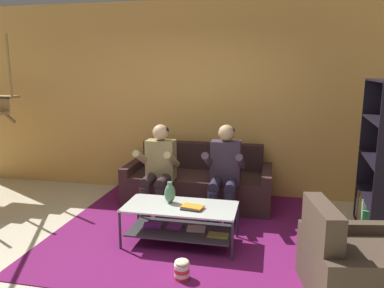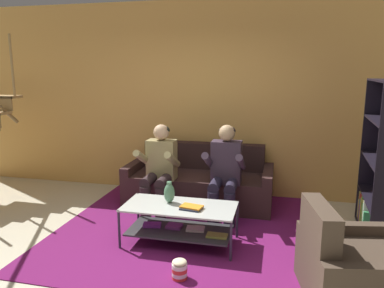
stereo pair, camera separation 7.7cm
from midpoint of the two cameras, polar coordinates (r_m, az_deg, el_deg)
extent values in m
plane|color=beige|center=(3.81, -4.62, -18.67)|extent=(16.80, 16.80, 0.00)
cube|color=#DBA04E|center=(5.71, 2.36, 6.79)|extent=(8.40, 0.12, 2.90)
cylinder|color=#AA854E|center=(6.24, -26.44, 10.72)|extent=(0.04, 0.04, 0.90)
cube|color=#352120|center=(5.40, 0.49, -6.83)|extent=(1.80, 0.85, 0.44)
cube|color=black|center=(5.60, 1.20, -1.75)|extent=(1.80, 0.18, 0.39)
cube|color=#352120|center=(5.65, -9.17, -5.51)|extent=(0.13, 0.85, 0.56)
cube|color=#352120|center=(5.28, 10.87, -6.79)|extent=(0.13, 0.85, 0.56)
cylinder|color=#2D2022|center=(4.87, -7.60, -8.98)|extent=(0.14, 0.14, 0.44)
cylinder|color=#2D2022|center=(4.81, -5.32, -9.20)|extent=(0.14, 0.14, 0.44)
cylinder|color=#2D2022|center=(4.95, -6.97, -5.44)|extent=(0.14, 0.42, 0.14)
cylinder|color=#2D2022|center=(4.89, -4.75, -5.60)|extent=(0.14, 0.42, 0.14)
cube|color=#908252|center=(5.05, -5.18, -2.40)|extent=(0.38, 0.22, 0.54)
cylinder|color=#908252|center=(4.93, -8.08, -2.15)|extent=(0.09, 0.49, 0.31)
cylinder|color=#908252|center=(4.81, -3.52, -2.41)|extent=(0.09, 0.49, 0.31)
sphere|color=tan|center=(4.97, -5.26, 1.77)|extent=(0.21, 0.21, 0.21)
ellipsoid|color=black|center=(4.99, -5.20, 2.11)|extent=(0.21, 0.21, 0.13)
cylinder|color=#231D2F|center=(4.66, 2.75, -9.85)|extent=(0.14, 0.14, 0.44)
cylinder|color=#231D2F|center=(4.63, 5.22, -10.01)|extent=(0.14, 0.14, 0.44)
cylinder|color=#231D2F|center=(4.74, 3.14, -6.12)|extent=(0.14, 0.42, 0.14)
cylinder|color=#231D2F|center=(4.71, 5.55, -6.26)|extent=(0.14, 0.42, 0.14)
cube|color=#372937|center=(4.86, 4.73, -2.79)|extent=(0.38, 0.22, 0.56)
cylinder|color=#372937|center=(4.70, 1.99, -2.53)|extent=(0.09, 0.49, 0.31)
cylinder|color=#372937|center=(4.65, 6.93, -2.77)|extent=(0.09, 0.49, 0.31)
sphere|color=tan|center=(4.78, 4.81, 1.69)|extent=(0.21, 0.21, 0.21)
ellipsoid|color=black|center=(4.80, 4.84, 2.04)|extent=(0.21, 0.21, 0.13)
cube|color=#B9BFB8|center=(4.14, -2.27, -9.51)|extent=(1.23, 0.58, 0.02)
cube|color=#343437|center=(4.24, -2.24, -13.01)|extent=(1.13, 0.53, 0.02)
cylinder|color=#312B3C|center=(4.16, -11.45, -12.75)|extent=(0.03, 0.03, 0.44)
cylinder|color=#312B3C|center=(3.87, 5.59, -14.50)|extent=(0.03, 0.03, 0.44)
cylinder|color=#312B3C|center=(4.63, -8.69, -10.10)|extent=(0.03, 0.03, 0.44)
cylinder|color=#312B3C|center=(4.37, 6.47, -11.39)|extent=(0.03, 0.03, 0.44)
cube|color=purple|center=(4.33, -6.52, -12.18)|extent=(0.22, 0.16, 0.03)
cube|color=#893A90|center=(4.29, -3.15, -12.41)|extent=(0.17, 0.15, 0.03)
cube|color=silver|center=(4.23, 0.12, -12.80)|extent=(0.21, 0.16, 0.02)
cube|color=#AFB849|center=(4.08, 3.42, -13.74)|extent=(0.22, 0.13, 0.02)
cube|color=#661550|center=(4.79, -0.97, -12.01)|extent=(3.00, 3.28, 0.01)
cube|color=#7B5168|center=(4.79, -0.97, -11.98)|extent=(1.65, 1.80, 0.00)
ellipsoid|color=#4A7959|center=(4.20, -3.92, -7.51)|extent=(0.12, 0.12, 0.22)
cylinder|color=#4A7959|center=(4.16, -3.94, -6.09)|extent=(0.05, 0.05, 0.05)
cube|color=#222535|center=(4.05, -0.56, -9.71)|extent=(0.23, 0.20, 0.02)
cube|color=orange|center=(4.04, -0.47, -9.51)|extent=(0.25, 0.18, 0.02)
cube|color=black|center=(5.24, 25.46, -0.85)|extent=(0.32, 0.04, 1.79)
cube|color=black|center=(4.98, 25.56, -12.16)|extent=(0.39, 1.09, 0.02)
cube|color=black|center=(4.83, 26.01, -7.37)|extent=(0.39, 1.09, 0.02)
cube|color=black|center=(4.72, 26.48, -2.20)|extent=(0.39, 1.09, 0.02)
cube|color=silver|center=(5.40, 24.49, -8.82)|extent=(0.22, 0.05, 0.23)
cube|color=gold|center=(5.35, 24.77, -8.36)|extent=(0.25, 0.05, 0.35)
cube|color=red|center=(5.31, 25.06, -8.60)|extent=(0.29, 0.05, 0.34)
cube|color=teal|center=(5.29, 24.80, -9.02)|extent=(0.24, 0.05, 0.28)
cube|color=purple|center=(5.25, 24.93, -9.41)|extent=(0.26, 0.06, 0.24)
cube|color=gold|center=(5.18, 24.90, -9.13)|extent=(0.23, 0.06, 0.33)
cube|color=#ABAF43|center=(5.14, 25.23, -9.01)|extent=(0.27, 0.05, 0.38)
cube|color=green|center=(5.10, 25.17, -9.18)|extent=(0.25, 0.05, 0.38)
cube|color=#AFB046|center=(5.06, 25.31, -9.55)|extent=(0.26, 0.07, 0.35)
cube|color=#349155|center=(5.02, 25.53, -9.92)|extent=(0.28, 0.06, 0.32)
cube|color=silver|center=(4.97, 25.52, -9.82)|extent=(0.26, 0.05, 0.37)
cube|color=#33894F|center=(4.94, 25.34, -10.64)|extent=(0.23, 0.06, 0.25)
cube|color=#47382B|center=(3.58, 23.78, -17.87)|extent=(0.97, 0.79, 0.43)
cube|color=#47382B|center=(3.29, 18.54, -12.08)|extent=(0.27, 0.66, 0.41)
cube|color=#47382B|center=(3.87, 21.73, -14.61)|extent=(0.87, 0.27, 0.53)
cylinder|color=red|center=(3.66, -2.19, -19.64)|extent=(0.14, 0.14, 0.04)
cylinder|color=white|center=(3.64, -2.19, -19.12)|extent=(0.14, 0.14, 0.04)
cylinder|color=red|center=(3.62, -2.20, -18.60)|extent=(0.14, 0.14, 0.04)
cylinder|color=white|center=(3.60, -2.20, -18.07)|extent=(0.14, 0.14, 0.04)
ellipsoid|color=beige|center=(3.59, -2.21, -17.55)|extent=(0.14, 0.14, 0.05)
camera|label=1|loc=(0.04, -90.49, -0.10)|focal=35.00mm
camera|label=2|loc=(0.04, 89.51, 0.10)|focal=35.00mm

